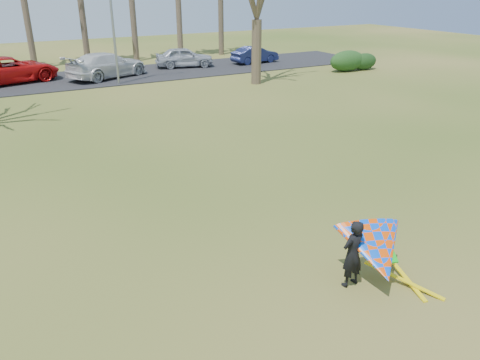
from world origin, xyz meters
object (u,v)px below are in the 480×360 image
streetlight (114,12)px  car_4 (184,57)px  kite_flyer (375,252)px  car_5 (255,55)px  car_2 (10,70)px  car_3 (107,65)px

streetlight → car_4: 8.12m
car_4 → kite_flyer: kite_flyer is taller
car_5 → streetlight: bearing=98.4°
car_2 → streetlight: bearing=-135.9°
car_3 → car_4: size_ratio=1.32×
car_4 → car_5: size_ratio=1.12×
streetlight → car_5: streetlight is taller
car_4 → kite_flyer: bearing=179.2°
car_2 → kite_flyer: bearing=174.8°
car_2 → car_5: size_ratio=1.54×
car_4 → streetlight: bearing=136.6°
streetlight → car_5: (11.90, 3.04, -3.76)m
car_3 → car_5: car_3 is taller
car_4 → car_5: (5.81, -0.89, -0.10)m
car_2 → car_5: bearing=-107.3°
streetlight → car_4: size_ratio=1.82×
streetlight → kite_flyer: streetlight is taller
streetlight → kite_flyer: (-1.23, -24.29, -3.62)m
car_4 → kite_flyer: size_ratio=1.84×
car_3 → car_5: bearing=-111.7°
car_3 → car_5: 12.11m
car_3 → car_4: bearing=-101.3°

